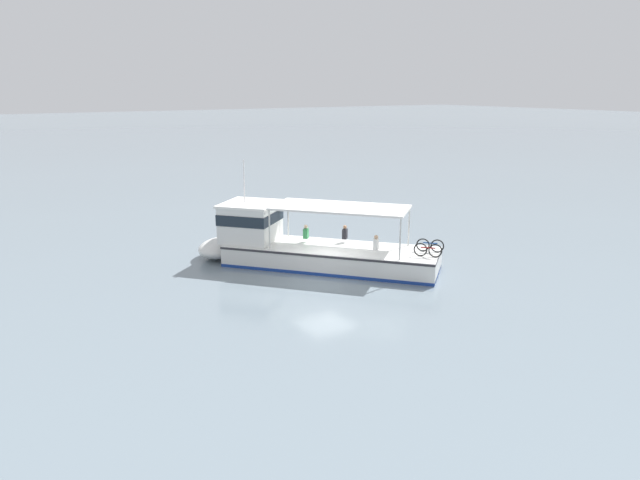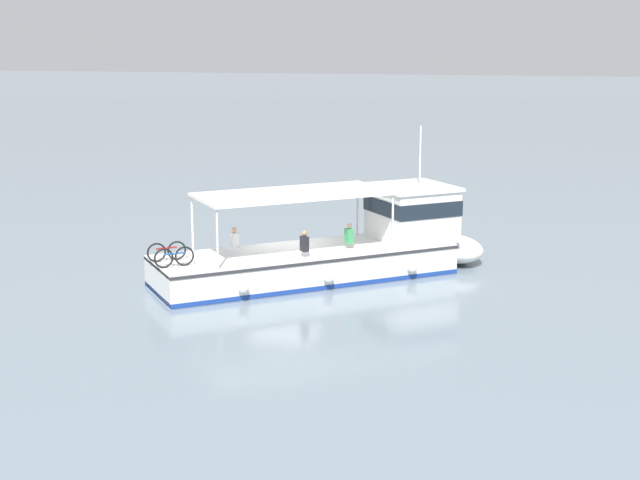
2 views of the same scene
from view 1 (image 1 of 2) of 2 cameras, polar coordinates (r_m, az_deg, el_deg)
ground_plane at (r=28.69m, az=0.46°, el=-3.58°), size 400.00×400.00×0.00m
ferry_main at (r=30.35m, az=-1.84°, el=-0.56°), size 10.62×11.66×5.32m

